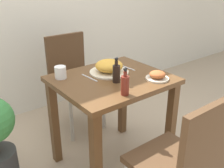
{
  "coord_description": "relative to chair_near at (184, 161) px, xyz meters",
  "views": [
    {
      "loc": [
        -1.07,
        -1.39,
        1.46
      ],
      "look_at": [
        0.0,
        0.0,
        0.7
      ],
      "focal_mm": 42.0,
      "sensor_mm": 36.0,
      "label": 1
    }
  ],
  "objects": [
    {
      "name": "spoon_utensil",
      "position": [
        0.3,
        0.83,
        0.23
      ],
      "size": [
        0.02,
        0.18,
        0.0
      ],
      "rotation": [
        0.0,
        0.0,
        1.62
      ],
      "color": "silver",
      "rests_on": "dining_table"
    },
    {
      "name": "chair_far",
      "position": [
        0.14,
        1.44,
        0.0
      ],
      "size": [
        0.42,
        0.42,
        0.91
      ],
      "color": "#4C331E",
      "rests_on": "ground_plane"
    },
    {
      "name": "fork_utensil",
      "position": [
        -0.06,
        0.83,
        0.23
      ],
      "size": [
        0.02,
        0.18,
        0.0
      ],
      "rotation": [
        0.0,
        0.0,
        1.64
      ],
      "color": "silver",
      "rests_on": "dining_table"
    },
    {
      "name": "sauce_bottle",
      "position": [
        0.05,
        0.65,
        0.3
      ],
      "size": [
        0.05,
        0.05,
        0.18
      ],
      "color": "black",
      "rests_on": "dining_table"
    },
    {
      "name": "chair_near",
      "position": [
        0.0,
        0.0,
        0.0
      ],
      "size": [
        0.42,
        0.42,
        0.91
      ],
      "rotation": [
        0.0,
        0.0,
        3.14
      ],
      "color": "#4C331E",
      "rests_on": "ground_plane"
    },
    {
      "name": "drink_cup",
      "position": [
        -0.22,
        0.95,
        0.27
      ],
      "size": [
        0.08,
        0.08,
        0.09
      ],
      "color": "white",
      "rests_on": "dining_table"
    },
    {
      "name": "ground_plane",
      "position": [
        0.07,
        0.73,
        -0.52
      ],
      "size": [
        16.0,
        16.0,
        0.0
      ],
      "primitive_type": "plane",
      "color": "tan"
    },
    {
      "name": "side_plate",
      "position": [
        0.31,
        0.51,
        0.26
      ],
      "size": [
        0.17,
        0.17,
        0.06
      ],
      "color": "beige",
      "rests_on": "dining_table"
    },
    {
      "name": "dining_table",
      "position": [
        0.07,
        0.73,
        0.08
      ],
      "size": [
        0.8,
        0.68,
        0.75
      ],
      "color": "brown",
      "rests_on": "ground_plane"
    },
    {
      "name": "food_plate",
      "position": [
        0.12,
        0.83,
        0.28
      ],
      "size": [
        0.3,
        0.3,
        0.1
      ],
      "color": "beige",
      "rests_on": "dining_table"
    },
    {
      "name": "condiment_bottle",
      "position": [
        -0.03,
        0.46,
        0.3
      ],
      "size": [
        0.05,
        0.05,
        0.18
      ],
      "color": "maroon",
      "rests_on": "dining_table"
    }
  ]
}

